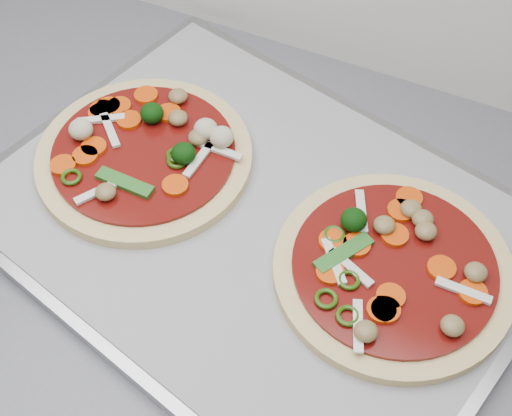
% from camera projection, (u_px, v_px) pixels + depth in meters
% --- Properties ---
extents(baking_tray, '(0.58, 0.49, 0.02)m').
position_uv_depth(baking_tray, '(256.00, 225.00, 0.67)').
color(baking_tray, '#97989D').
rests_on(baking_tray, countertop).
extents(parchment, '(0.55, 0.46, 0.00)m').
position_uv_depth(parchment, '(256.00, 219.00, 0.67)').
color(parchment, '#9E9EA3').
rests_on(parchment, baking_tray).
extents(pizza_left, '(0.25, 0.25, 0.04)m').
position_uv_depth(pizza_left, '(146.00, 153.00, 0.70)').
color(pizza_left, tan).
rests_on(pizza_left, parchment).
extents(pizza_right, '(0.26, 0.26, 0.04)m').
position_uv_depth(pizza_right, '(393.00, 268.00, 0.62)').
color(pizza_right, tan).
rests_on(pizza_right, parchment).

